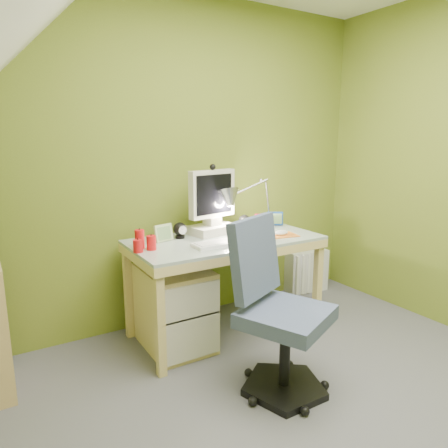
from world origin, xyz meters
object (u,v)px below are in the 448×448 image
desk_lamp (263,192)px  task_chair (286,314)px  desk (225,286)px  radiator (306,270)px  monitor (212,197)px

desk_lamp → task_chair: desk_lamp is taller
desk → desk_lamp: size_ratio=2.40×
desk → radiator: 1.13m
desk_lamp → monitor: bearing=175.2°
radiator → task_chair: bearing=-128.4°
desk → radiator: (1.07, 0.32, -0.16)m
desk → task_chair: task_chair is taller
desk → desk_lamp: (0.45, 0.18, 0.63)m
monitor → desk_lamp: size_ratio=0.97×
task_chair → desk: bearing=59.4°
radiator → desk_lamp: bearing=-159.2°
task_chair → radiator: task_chair is taller
radiator → desk: bearing=-155.3°
desk_lamp → radiator: desk_lamp is taller
task_chair → monitor: bearing=60.6°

